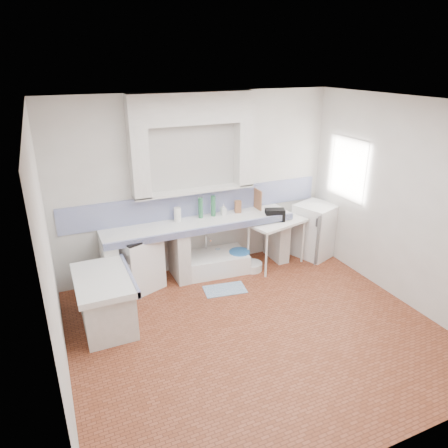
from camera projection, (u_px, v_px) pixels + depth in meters
name	position (u px, v px, depth m)	size (l,w,h in m)	color
floor	(256.00, 330.00, 5.27)	(4.50, 4.50, 0.00)	brown
ceiling	(263.00, 104.00, 4.23)	(4.50, 4.50, 0.00)	silver
wall_back	(198.00, 185.00, 6.45)	(4.50, 4.50, 0.00)	silver
wall_front	(388.00, 324.00, 3.06)	(4.50, 4.50, 0.00)	silver
wall_left	(50.00, 266.00, 3.91)	(4.50, 4.50, 0.00)	silver
wall_right	(405.00, 204.00, 5.60)	(4.50, 4.50, 0.00)	silver
alcove_mass	(193.00, 108.00, 5.87)	(1.90, 0.25, 0.45)	silver
window_frame	(357.00, 168.00, 6.61)	(0.35, 0.86, 1.06)	#3A2512
lace_valance	(353.00, 145.00, 6.41)	(0.01, 0.84, 0.24)	white
counter_slab	(200.00, 224.00, 6.36)	(3.00, 0.60, 0.08)	white
counter_lip	(206.00, 230.00, 6.12)	(3.00, 0.04, 0.10)	navy
counter_pier_left	(111.00, 267.00, 6.00)	(0.20, 0.55, 0.82)	silver
counter_pier_mid	(179.00, 254.00, 6.40)	(0.20, 0.55, 0.82)	silver
counter_pier_right	(277.00, 236.00, 7.05)	(0.20, 0.55, 0.82)	silver
peninsula_top	(103.00, 280.00, 5.15)	(0.70, 1.10, 0.08)	white
peninsula_base	(106.00, 304.00, 5.28)	(0.60, 1.00, 0.62)	silver
peninsula_lip	(130.00, 275.00, 5.28)	(0.04, 1.10, 0.10)	navy
backsplash	(199.00, 203.00, 6.55)	(4.27, 0.03, 0.40)	navy
stove	(138.00, 262.00, 6.14)	(0.58, 0.56, 0.82)	white
sink	(211.00, 264.00, 6.69)	(1.14, 0.61, 0.27)	white
side_table	(276.00, 243.00, 6.82)	(0.94, 0.52, 0.04)	white
fridge	(315.00, 230.00, 7.15)	(0.60, 0.60, 0.93)	white
bucket_red	(198.00, 269.00, 6.53)	(0.29, 0.29, 0.27)	#CB2B46
bucket_orange	(223.00, 267.00, 6.62)	(0.25, 0.25, 0.23)	orange
bucket_blue	(239.00, 260.00, 6.77)	(0.34, 0.34, 0.32)	#2B6EBA
basin_white	(252.00, 266.00, 6.76)	(0.33, 0.33, 0.13)	white
water_bottle_a	(205.00, 260.00, 6.81)	(0.07, 0.07, 0.28)	silver
water_bottle_b	(218.00, 257.00, 6.87)	(0.08, 0.08, 0.31)	silver
black_bag	(275.00, 215.00, 6.66)	(0.31, 0.18, 0.19)	black
green_bottle_a	(201.00, 208.00, 6.44)	(0.07, 0.07, 0.33)	#2B6C43
green_bottle_b	(213.00, 206.00, 6.51)	(0.07, 0.07, 0.33)	#2B6C43
knife_block	(238.00, 207.00, 6.68)	(0.10, 0.08, 0.20)	#98623D
cutting_board	(258.00, 199.00, 6.82)	(0.02, 0.25, 0.33)	#98623D
paper_towel	(177.00, 214.00, 6.32)	(0.11, 0.11, 0.22)	white
soap_bottle	(223.00, 209.00, 6.58)	(0.08, 0.08, 0.18)	white
rug	(225.00, 289.00, 6.20)	(0.62, 0.36, 0.01)	#255988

